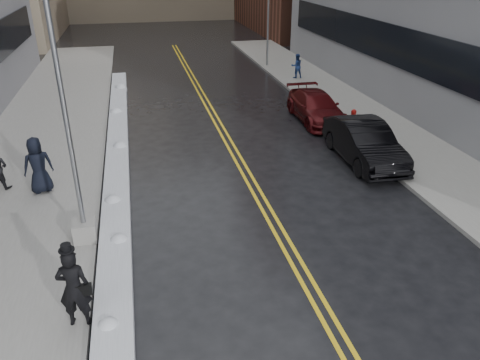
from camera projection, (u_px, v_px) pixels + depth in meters
ground at (207, 268)px, 12.89m from camera, size 160.00×160.00×0.00m
sidewalk_west at (41, 149)px, 20.48m from camera, size 5.50×50.00×0.15m
sidewalk_east at (371, 123)px, 23.62m from camera, size 4.00×50.00×0.15m
lane_line_left at (222, 136)px, 22.13m from camera, size 0.12×50.00×0.01m
lane_line_right at (228, 136)px, 22.19m from camera, size 0.12×50.00×0.01m
snow_ridge at (117, 158)px, 19.35m from camera, size 0.90×30.00×0.34m
lamppost at (74, 166)px, 12.88m from camera, size 0.65×0.65×7.62m
fire_hydrant at (353, 116)px, 23.21m from camera, size 0.26×0.26×0.73m
traffic_signal at (268, 20)px, 34.14m from camera, size 0.16×0.20×6.00m
pedestrian_fedora at (74, 288)px, 10.35m from camera, size 0.77×0.55×1.99m
pedestrian_c at (38, 165)px, 16.29m from camera, size 1.14×0.92×2.03m
pedestrian_east at (297, 66)px, 31.61m from camera, size 0.81×0.65×1.60m
car_black at (364, 142)px, 19.16m from camera, size 1.91×5.13×1.68m
car_maroon at (316, 107)px, 23.94m from camera, size 2.12×5.02×1.45m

